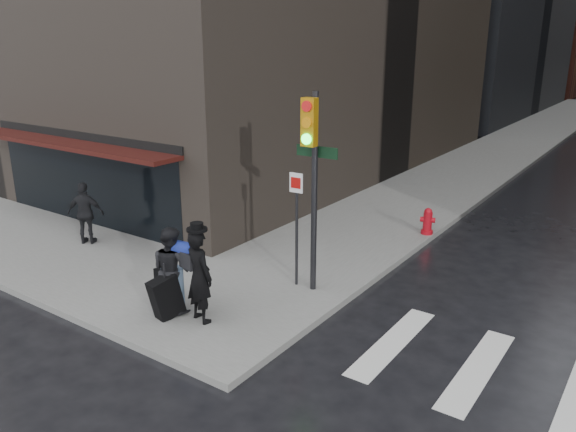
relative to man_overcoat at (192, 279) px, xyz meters
name	(u,v)px	position (x,y,z in m)	size (l,w,h in m)	color
ground	(218,313)	(0.02, 0.68, -1.02)	(140.00, 140.00, 0.00)	black
sidewalk_left	(527,137)	(0.02, 27.68, -0.94)	(4.00, 50.00, 0.15)	slate
storefront	(81,170)	(-6.98, 2.58, 0.81)	(8.40, 1.11, 2.83)	black
man_overcoat	(192,279)	(0.00, 0.00, 0.00)	(1.26, 0.99, 2.07)	black
man_jeans	(172,269)	(-0.66, 0.10, 0.03)	(1.26, 0.76, 1.78)	black
man_greycoat	(86,213)	(-5.48, 1.55, -0.02)	(1.07, 0.87, 1.70)	black
traffic_light	(311,167)	(1.12, 2.47, 1.93)	(1.08, 0.49, 4.33)	black
fire_hydrant	(428,222)	(1.82, 7.61, -0.52)	(0.44, 0.34, 0.77)	#A90A15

